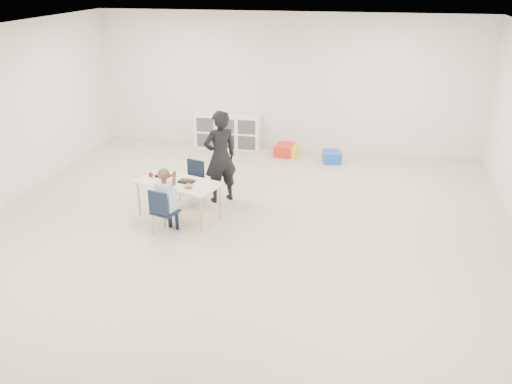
% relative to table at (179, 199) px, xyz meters
% --- Properties ---
extents(room, '(9.00, 9.02, 2.80)m').
position_rel_table_xyz_m(room, '(1.05, -0.69, 1.10)').
color(room, '#BEAD92').
rests_on(room, ground).
extents(table, '(1.41, 0.98, 0.59)m').
position_rel_table_xyz_m(table, '(0.00, 0.00, 0.00)').
color(table, '#F3E1C2').
rests_on(table, ground).
extents(chair_near, '(0.42, 0.40, 0.70)m').
position_rel_table_xyz_m(chair_near, '(-0.01, -0.56, 0.05)').
color(chair_near, black).
rests_on(chair_near, ground).
extents(chair_far, '(0.42, 0.40, 0.70)m').
position_rel_table_xyz_m(chair_far, '(0.01, 0.56, 0.05)').
color(chair_far, black).
rests_on(chair_far, ground).
extents(child, '(0.58, 0.58, 1.11)m').
position_rel_table_xyz_m(child, '(-0.01, -0.56, 0.26)').
color(child, '#A7BBE2').
rests_on(child, chair_near).
extents(lunch_tray_near, '(0.26, 0.22, 0.03)m').
position_rel_table_xyz_m(lunch_tray_near, '(0.13, 0.01, 0.30)').
color(lunch_tray_near, black).
rests_on(lunch_tray_near, table).
extents(lunch_tray_far, '(0.26, 0.22, 0.03)m').
position_rel_table_xyz_m(lunch_tray_far, '(-0.30, 0.16, 0.30)').
color(lunch_tray_far, black).
rests_on(lunch_tray_far, table).
extents(milk_carton, '(0.09, 0.09, 0.10)m').
position_rel_table_xyz_m(milk_carton, '(-0.05, -0.11, 0.34)').
color(milk_carton, white).
rests_on(milk_carton, table).
extents(bread_roll, '(0.09, 0.09, 0.07)m').
position_rel_table_xyz_m(bread_roll, '(0.23, -0.19, 0.32)').
color(bread_roll, tan).
rests_on(bread_roll, table).
extents(apple_near, '(0.07, 0.07, 0.07)m').
position_rel_table_xyz_m(apple_near, '(-0.13, 0.10, 0.32)').
color(apple_near, maroon).
rests_on(apple_near, table).
extents(apple_far, '(0.07, 0.07, 0.07)m').
position_rel_table_xyz_m(apple_far, '(-0.49, 0.12, 0.32)').
color(apple_far, maroon).
rests_on(apple_far, table).
extents(cubby_shelf, '(1.40, 0.40, 0.70)m').
position_rel_table_xyz_m(cubby_shelf, '(-0.15, 3.59, 0.05)').
color(cubby_shelf, white).
rests_on(cubby_shelf, ground).
extents(adult, '(0.66, 0.64, 1.53)m').
position_rel_table_xyz_m(adult, '(0.46, 0.77, 0.47)').
color(adult, black).
rests_on(adult, ground).
extents(bin_red, '(0.40, 0.49, 0.23)m').
position_rel_table_xyz_m(bin_red, '(1.12, 3.29, -0.18)').
color(bin_red, red).
rests_on(bin_red, ground).
extents(bin_yellow, '(0.38, 0.47, 0.21)m').
position_rel_table_xyz_m(bin_yellow, '(1.22, 3.29, -0.19)').
color(bin_yellow, yellow).
rests_on(bin_yellow, ground).
extents(bin_blue, '(0.41, 0.49, 0.21)m').
position_rel_table_xyz_m(bin_blue, '(2.11, 3.09, -0.19)').
color(bin_blue, '#174BB1').
rests_on(bin_blue, ground).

